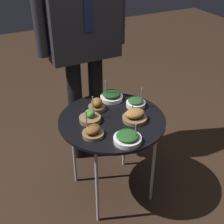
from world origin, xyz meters
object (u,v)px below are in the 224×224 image
Objects in this scene: serving_cart at (112,124)px; bowl_spinach_front_right at (111,96)px; bowl_spinach_near_rim at (136,103)px; waiter_figure at (82,22)px; bowl_roast_mid_right at (135,116)px; bowl_spinach_center at (128,138)px; bowl_roast_back_right at (97,105)px; bowl_roast_front_center at (93,132)px; bowl_broccoli_mid_left at (90,117)px.

serving_cart is 0.25m from bowl_spinach_front_right.
waiter_figure reaches higher than bowl_spinach_near_rim.
bowl_spinach_center is at bearing -130.23° from bowl_roast_mid_right.
waiter_figure is (-0.20, 0.42, 0.46)m from bowl_spinach_near_rim.
bowl_spinach_near_rim is (0.21, 0.07, 0.07)m from serving_cart.
bowl_spinach_center is 0.09× the size of waiter_figure.
bowl_roast_back_right is 0.16m from bowl_spinach_front_right.
waiter_figure is at bearing 109.27° from bowl_spinach_front_right.
bowl_spinach_center is 0.39m from bowl_spinach_near_rim.
bowl_spinach_center reaches higher than serving_cart.
bowl_spinach_near_rim is at bearing 24.35° from bowl_roast_front_center.
bowl_roast_mid_right is 0.23m from bowl_spinach_center.
bowl_broccoli_mid_left is at bearing 110.61° from bowl_spinach_center.
bowl_spinach_near_rim is 0.65m from waiter_figure.
serving_cart is 4.28× the size of bowl_broccoli_mid_left.
bowl_roast_front_center is 0.77m from waiter_figure.
bowl_roast_front_center is 0.15m from bowl_broccoli_mid_left.
bowl_spinach_front_right is (-0.10, 0.15, 0.00)m from bowl_spinach_near_rim.
bowl_roast_mid_right is at bearing -54.21° from bowl_roast_back_right.
bowl_roast_back_right is at bearing -99.07° from waiter_figure.
bowl_spinach_near_rim is at bearing -64.75° from waiter_figure.
waiter_figure reaches higher than bowl_broccoli_mid_left.
bowl_roast_mid_right is at bearing -79.29° from waiter_figure.
bowl_roast_mid_right is at bearing -87.23° from bowl_spinach_front_right.
serving_cart is 0.17m from bowl_roast_back_right.
bowl_spinach_front_right reaches higher than bowl_spinach_near_rim.
serving_cart is 4.19× the size of bowl_roast_front_center.
bowl_roast_back_right is 0.72× the size of bowl_roast_front_center.
bowl_spinach_center is (-0.03, -0.25, 0.07)m from serving_cart.
bowl_roast_back_right is 0.29m from bowl_roast_front_center.
bowl_spinach_near_rim is at bearing 57.63° from bowl_roast_mid_right.
bowl_spinach_front_right is at bearing -70.73° from waiter_figure.
bowl_spinach_near_rim is at bearing -55.89° from bowl_spinach_front_right.
bowl_spinach_center is 1.10× the size of bowl_spinach_near_rim.
bowl_spinach_front_right is at bearing 74.41° from bowl_spinach_center.
bowl_broccoli_mid_left is 1.01× the size of bowl_spinach_front_right.
bowl_roast_mid_right is (0.12, -0.08, 0.07)m from serving_cart.
bowl_spinach_front_right is (0.28, 0.33, -0.00)m from bowl_roast_front_center.
bowl_roast_back_right is 0.27m from bowl_roast_mid_right.
waiter_figure reaches higher than bowl_spinach_front_right.
waiter_figure reaches higher than serving_cart.
bowl_spinach_front_right is (-0.01, 0.30, -0.00)m from bowl_roast_mid_right.
bowl_spinach_near_rim is 0.19m from bowl_spinach_front_right.
bowl_roast_back_right is at bearing 92.04° from bowl_spinach_center.
bowl_broccoli_mid_left is 0.30m from bowl_spinach_front_right.
bowl_spinach_near_rim is at bearing 4.59° from bowl_broccoli_mid_left.
bowl_roast_front_center reaches higher than bowl_broccoli_mid_left.
bowl_roast_mid_right and bowl_spinach_center have the same top height.
serving_cart is 0.39× the size of waiter_figure.
bowl_spinach_center is at bearing -42.31° from bowl_roast_front_center.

